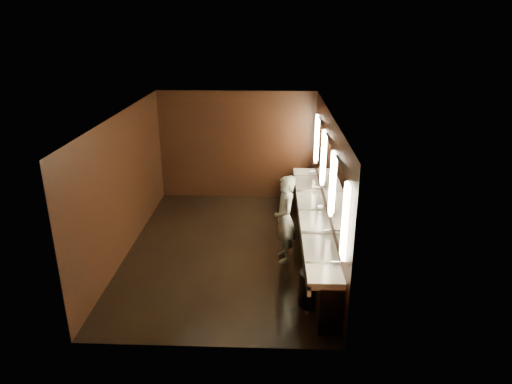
# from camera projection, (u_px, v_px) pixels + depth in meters

# --- Properties ---
(floor) EXTENTS (6.00, 6.00, 0.00)m
(floor) POSITION_uv_depth(u_px,v_px,m) (227.00, 249.00, 9.43)
(floor) COLOR black
(floor) RESTS_ON ground
(ceiling) EXTENTS (4.00, 6.00, 0.02)m
(ceiling) POSITION_uv_depth(u_px,v_px,m) (223.00, 115.00, 8.43)
(ceiling) COLOR #2D2D2B
(ceiling) RESTS_ON wall_back
(wall_back) EXTENTS (4.00, 0.02, 2.80)m
(wall_back) POSITION_uv_depth(u_px,v_px,m) (237.00, 146.00, 11.73)
(wall_back) COLOR black
(wall_back) RESTS_ON floor
(wall_front) EXTENTS (4.00, 0.02, 2.80)m
(wall_front) POSITION_uv_depth(u_px,v_px,m) (203.00, 262.00, 6.13)
(wall_front) COLOR black
(wall_front) RESTS_ON floor
(wall_left) EXTENTS (0.02, 6.00, 2.80)m
(wall_left) POSITION_uv_depth(u_px,v_px,m) (124.00, 184.00, 9.00)
(wall_left) COLOR black
(wall_left) RESTS_ON floor
(wall_right) EXTENTS (0.02, 6.00, 2.80)m
(wall_right) POSITION_uv_depth(u_px,v_px,m) (328.00, 187.00, 8.86)
(wall_right) COLOR black
(wall_right) RESTS_ON floor
(sink_counter) EXTENTS (0.55, 5.40, 1.01)m
(sink_counter) POSITION_uv_depth(u_px,v_px,m) (315.00, 229.00, 9.19)
(sink_counter) COLOR black
(sink_counter) RESTS_ON floor
(mirror_band) EXTENTS (0.06, 5.03, 1.15)m
(mirror_band) POSITION_uv_depth(u_px,v_px,m) (328.00, 170.00, 8.74)
(mirror_band) COLOR #FAE7B3
(mirror_band) RESTS_ON wall_right
(person) EXTENTS (0.50, 0.69, 1.73)m
(person) POSITION_uv_depth(u_px,v_px,m) (285.00, 219.00, 8.75)
(person) COLOR #7EABBC
(person) RESTS_ON floor
(trash_bin) EXTENTS (0.41, 0.41, 0.61)m
(trash_bin) POSITION_uv_depth(u_px,v_px,m) (310.00, 289.00, 7.50)
(trash_bin) COLOR black
(trash_bin) RESTS_ON floor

